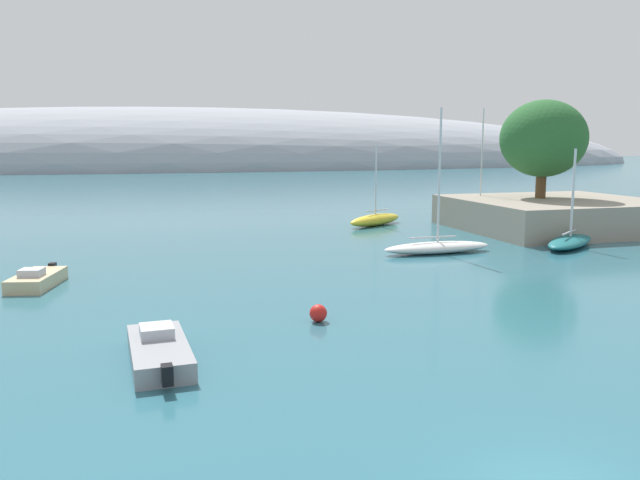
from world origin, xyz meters
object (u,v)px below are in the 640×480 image
tree_clump_shore (543,139)px  motorboat_sand_alongside_breakwater (37,279)px  motorboat_grey_foreground (159,351)px  sailboat_white_outer_mooring (437,246)px  sailboat_teal_near_shore (570,241)px  mooring_buoy_red (318,313)px  sailboat_navy_end_of_line (480,218)px  sailboat_yellow_mid_mooring (375,219)px

tree_clump_shore → motorboat_sand_alongside_breakwater: size_ratio=1.81×
motorboat_grey_foreground → sailboat_white_outer_mooring: bearing=-51.4°
sailboat_teal_near_shore → mooring_buoy_red: bearing=173.2°
sailboat_teal_near_shore → mooring_buoy_red: (-23.91, -13.92, -0.09)m
sailboat_navy_end_of_line → motorboat_sand_alongside_breakwater: sailboat_navy_end_of_line is taller
sailboat_yellow_mid_mooring → motorboat_sand_alongside_breakwater: 33.16m
sailboat_yellow_mid_mooring → sailboat_navy_end_of_line: size_ratio=0.69×
sailboat_teal_near_shore → sailboat_white_outer_mooring: size_ratio=0.75×
sailboat_teal_near_shore → mooring_buoy_red: size_ratio=9.79×
sailboat_navy_end_of_line → mooring_buoy_red: (-24.55, -28.13, -0.22)m
sailboat_white_outer_mooring → mooring_buoy_red: bearing=-133.5°
tree_clump_shore → motorboat_grey_foreground: bearing=-142.3°
sailboat_teal_near_shore → motorboat_sand_alongside_breakwater: (-36.83, -2.91, -0.07)m
sailboat_yellow_mid_mooring → sailboat_navy_end_of_line: 10.31m
tree_clump_shore → motorboat_sand_alongside_breakwater: tree_clump_shore is taller
sailboat_yellow_mid_mooring → mooring_buoy_red: size_ratio=9.72×
mooring_buoy_red → sailboat_yellow_mid_mooring: bearing=64.3°
mooring_buoy_red → sailboat_white_outer_mooring: bearing=47.7°
tree_clump_shore → sailboat_teal_near_shore: bearing=-113.6°
sailboat_white_outer_mooring → motorboat_sand_alongside_breakwater: (-25.95, -3.31, -0.10)m
motorboat_grey_foreground → sailboat_yellow_mid_mooring: bearing=-35.5°
sailboat_white_outer_mooring → motorboat_sand_alongside_breakwater: size_ratio=2.08×
sailboat_navy_end_of_line → motorboat_sand_alongside_breakwater: size_ratio=2.25×
tree_clump_shore → sailboat_navy_end_of_line: (-3.76, 4.14, -7.56)m
motorboat_grey_foreground → mooring_buoy_red: motorboat_grey_foreground is taller
sailboat_navy_end_of_line → motorboat_sand_alongside_breakwater: bearing=-55.2°
motorboat_sand_alongside_breakwater → mooring_buoy_red: bearing=62.8°
tree_clump_shore → sailboat_teal_near_shore: (-4.39, -10.07, -7.69)m
sailboat_yellow_mid_mooring → sailboat_navy_end_of_line: (10.17, -1.72, 0.03)m
sailboat_navy_end_of_line → motorboat_grey_foreground: (-31.49, -31.42, -0.21)m
motorboat_sand_alongside_breakwater → mooring_buoy_red: motorboat_sand_alongside_breakwater is taller
tree_clump_shore → motorboat_sand_alongside_breakwater: 43.91m
motorboat_grey_foreground → motorboat_sand_alongside_breakwater: size_ratio=1.18×
tree_clump_shore → sailboat_white_outer_mooring: tree_clump_shore is taller
sailboat_teal_near_shore → sailboat_navy_end_of_line: (0.63, 14.20, 0.14)m
sailboat_white_outer_mooring → tree_clump_shore: bearing=31.2°
sailboat_white_outer_mooring → sailboat_teal_near_shore: bearing=-3.2°
tree_clump_shore → motorboat_sand_alongside_breakwater: bearing=-162.5°
motorboat_sand_alongside_breakwater → sailboat_white_outer_mooring: bearing=110.5°
mooring_buoy_red → tree_clump_shore: bearing=40.3°
sailboat_navy_end_of_line → mooring_buoy_red: bearing=-30.9°
sailboat_white_outer_mooring → motorboat_sand_alongside_breakwater: bearing=-173.9°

